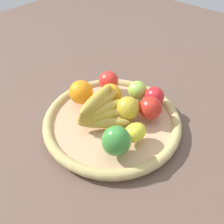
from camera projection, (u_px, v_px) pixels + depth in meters
ground_plane at (112, 126)px, 0.80m from camera, size 2.40×2.40×0.00m
basket at (112, 121)px, 0.78m from camera, size 0.44×0.44×0.04m
apple_0 at (128, 108)px, 0.74m from camera, size 0.10×0.10×0.07m
apple_2 at (109, 81)px, 0.86m from camera, size 0.09×0.09×0.07m
banana_bunch at (101, 110)px, 0.72m from camera, size 0.16×0.14×0.09m
bell_pepper at (116, 141)px, 0.64m from camera, size 0.11×0.11×0.09m
orange_1 at (81, 92)px, 0.80m from camera, size 0.10×0.10×0.08m
lemon_0 at (135, 133)px, 0.68m from camera, size 0.08×0.07×0.05m
apple_4 at (138, 90)px, 0.82m from camera, size 0.07×0.07×0.06m
apple_3 at (150, 108)px, 0.75m from camera, size 0.10×0.10×0.07m
orange_0 at (110, 94)px, 0.80m from camera, size 0.10×0.10×0.07m
apple_1 at (154, 97)px, 0.79m from camera, size 0.08×0.08×0.06m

